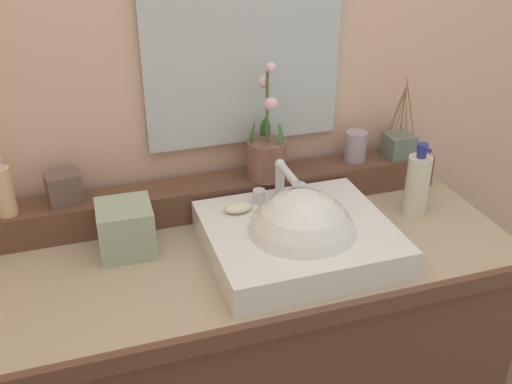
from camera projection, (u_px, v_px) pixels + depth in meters
wall_back at (186, 28)px, 1.57m from camera, size 3.07×0.20×2.71m
back_ledge at (208, 197)px, 1.62m from camera, size 1.33×0.11×0.09m
sink_basin at (300, 242)px, 1.44m from camera, size 0.44×0.39×0.29m
soap_bar at (238, 208)px, 1.48m from camera, size 0.07×0.04×0.02m
potted_plant at (267, 152)px, 1.59m from camera, size 0.11×0.11×0.32m
soap_dispenser at (3, 190)px, 1.42m from camera, size 0.05×0.05×0.16m
tumbler_cup at (356, 146)px, 1.70m from camera, size 0.06×0.06×0.09m
reed_diffuser at (399, 144)px, 1.73m from camera, size 0.09×0.09×0.24m
trinket_box at (64, 188)px, 1.48m from camera, size 0.09×0.08×0.08m
lotion_bottle at (417, 184)px, 1.59m from camera, size 0.06×0.07×0.20m
tissue_box at (126, 228)px, 1.44m from camera, size 0.13×0.13×0.12m
mirror at (244, 57)px, 1.54m from camera, size 0.52×0.02×0.46m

